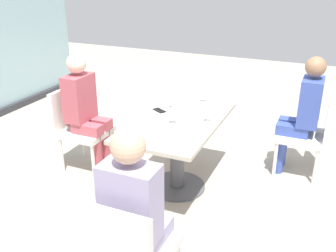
% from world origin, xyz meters
% --- Properties ---
extents(ground_plane, '(12.00, 12.00, 0.00)m').
position_xyz_m(ground_plane, '(0.00, 0.00, 0.00)').
color(ground_plane, '#A89E8E').
extents(dining_table_main, '(1.36, 0.76, 0.73)m').
position_xyz_m(dining_table_main, '(0.00, 0.00, 0.54)').
color(dining_table_main, '#BCB29E').
rests_on(dining_table_main, ground_plane).
extents(chair_near_window, '(0.46, 0.51, 0.87)m').
position_xyz_m(chair_near_window, '(0.00, 1.15, 0.50)').
color(chair_near_window, silver).
rests_on(chair_near_window, ground_plane).
extents(chair_front_right, '(0.46, 0.50, 0.87)m').
position_xyz_m(chair_front_right, '(0.81, -1.15, 0.50)').
color(chair_front_right, silver).
rests_on(chair_front_right, ground_plane).
extents(chair_side_end, '(0.50, 0.46, 0.87)m').
position_xyz_m(chair_side_end, '(-1.50, -0.30, 0.50)').
color(chair_side_end, silver).
rests_on(chair_side_end, ground_plane).
extents(person_near_window, '(0.34, 0.39, 1.26)m').
position_xyz_m(person_near_window, '(-0.00, 1.04, 0.70)').
color(person_near_window, '#B24C56').
rests_on(person_near_window, ground_plane).
extents(person_front_right, '(0.34, 0.39, 1.26)m').
position_xyz_m(person_front_right, '(0.81, -1.04, 0.70)').
color(person_front_right, '#384C9E').
rests_on(person_front_right, ground_plane).
extents(person_side_end, '(0.39, 0.34, 1.26)m').
position_xyz_m(person_side_end, '(-1.40, -0.30, 0.70)').
color(person_side_end, '#9E93B7').
rests_on(person_side_end, ground_plane).
extents(wine_glass_0, '(0.07, 0.07, 0.18)m').
position_xyz_m(wine_glass_0, '(0.06, -0.27, 0.86)').
color(wine_glass_0, silver).
rests_on(wine_glass_0, dining_table_main).
extents(wine_glass_1, '(0.07, 0.07, 0.18)m').
position_xyz_m(wine_glass_1, '(-0.11, 0.01, 0.86)').
color(wine_glass_1, silver).
rests_on(wine_glass_1, dining_table_main).
extents(wine_glass_2, '(0.07, 0.07, 0.18)m').
position_xyz_m(wine_glass_2, '(0.26, 0.17, 0.86)').
color(wine_glass_2, silver).
rests_on(wine_glass_2, dining_table_main).
extents(wine_glass_3, '(0.07, 0.07, 0.18)m').
position_xyz_m(wine_glass_3, '(0.57, -0.06, 0.86)').
color(wine_glass_3, silver).
rests_on(wine_glass_3, dining_table_main).
extents(coffee_cup, '(0.08, 0.08, 0.09)m').
position_xyz_m(coffee_cup, '(0.57, 0.23, 0.78)').
color(coffee_cup, white).
rests_on(coffee_cup, dining_table_main).
extents(cell_phone_on_table, '(0.13, 0.16, 0.01)m').
position_xyz_m(cell_phone_on_table, '(0.15, 0.26, 0.73)').
color(cell_phone_on_table, black).
rests_on(cell_phone_on_table, dining_table_main).
extents(handbag_0, '(0.32, 0.20, 0.28)m').
position_xyz_m(handbag_0, '(-0.08, 0.52, 0.14)').
color(handbag_0, '#A3704C').
rests_on(handbag_0, ground_plane).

